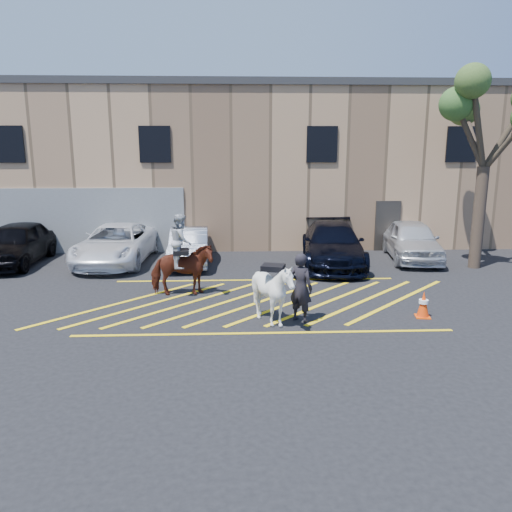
{
  "coord_description": "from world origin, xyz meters",
  "views": [
    {
      "loc": [
        -0.7,
        -14.44,
        4.55
      ],
      "look_at": [
        -0.07,
        0.2,
        1.3
      ],
      "focal_mm": 35.0,
      "sensor_mm": 36.0,
      "label": 1
    }
  ],
  "objects_px": {
    "car_white_pickup": "(116,244)",
    "car_blue_suv": "(333,244)",
    "handler": "(301,287)",
    "car_black_suv": "(16,243)",
    "mounted_bay": "(182,263)",
    "car_silver_sedan": "(189,246)",
    "saddled_white": "(273,292)",
    "traffic_cone": "(423,304)",
    "tree": "(489,113)",
    "car_white_suv": "(412,240)"
  },
  "relations": [
    {
      "from": "car_black_suv",
      "to": "car_blue_suv",
      "type": "distance_m",
      "value": 12.35
    },
    {
      "from": "mounted_bay",
      "to": "tree",
      "type": "distance_m",
      "value": 12.14
    },
    {
      "from": "car_silver_sedan",
      "to": "mounted_bay",
      "type": "height_order",
      "value": "mounted_bay"
    },
    {
      "from": "car_blue_suv",
      "to": "handler",
      "type": "xyz_separation_m",
      "value": [
        -2.07,
        -6.35,
        0.12
      ]
    },
    {
      "from": "traffic_cone",
      "to": "tree",
      "type": "distance_m",
      "value": 8.64
    },
    {
      "from": "car_black_suv",
      "to": "car_white_pickup",
      "type": "relative_size",
      "value": 0.89
    },
    {
      "from": "car_white_pickup",
      "to": "tree",
      "type": "bearing_deg",
      "value": -2.84
    },
    {
      "from": "saddled_white",
      "to": "tree",
      "type": "relative_size",
      "value": 0.26
    },
    {
      "from": "car_silver_sedan",
      "to": "saddled_white",
      "type": "xyz_separation_m",
      "value": [
        2.76,
        -6.99,
        0.17
      ]
    },
    {
      "from": "handler",
      "to": "saddled_white",
      "type": "bearing_deg",
      "value": 56.65
    },
    {
      "from": "car_white_suv",
      "to": "saddled_white",
      "type": "relative_size",
      "value": 2.48
    },
    {
      "from": "car_black_suv",
      "to": "saddled_white",
      "type": "xyz_separation_m",
      "value": [
        9.51,
        -7.18,
        0.04
      ]
    },
    {
      "from": "car_black_suv",
      "to": "car_white_pickup",
      "type": "bearing_deg",
      "value": 0.55
    },
    {
      "from": "handler",
      "to": "mounted_bay",
      "type": "distance_m",
      "value": 4.17
    },
    {
      "from": "car_white_pickup",
      "to": "mounted_bay",
      "type": "height_order",
      "value": "mounted_bay"
    },
    {
      "from": "car_silver_sedan",
      "to": "handler",
      "type": "xyz_separation_m",
      "value": [
        3.51,
        -6.77,
        0.23
      ]
    },
    {
      "from": "car_black_suv",
      "to": "car_silver_sedan",
      "type": "xyz_separation_m",
      "value": [
        6.74,
        -0.19,
        -0.13
      ]
    },
    {
      "from": "traffic_cone",
      "to": "car_silver_sedan",
      "type": "bearing_deg",
      "value": 136.11
    },
    {
      "from": "car_black_suv",
      "to": "car_white_suv",
      "type": "distance_m",
      "value": 15.73
    },
    {
      "from": "car_black_suv",
      "to": "mounted_bay",
      "type": "bearing_deg",
      "value": -33.59
    },
    {
      "from": "car_white_suv",
      "to": "car_silver_sedan",
      "type": "bearing_deg",
      "value": -169.87
    },
    {
      "from": "car_white_pickup",
      "to": "car_blue_suv",
      "type": "xyz_separation_m",
      "value": [
        8.48,
        -0.68,
        0.05
      ]
    },
    {
      "from": "traffic_cone",
      "to": "mounted_bay",
      "type": "bearing_deg",
      "value": 160.97
    },
    {
      "from": "tree",
      "to": "car_black_suv",
      "type": "bearing_deg",
      "value": 175.73
    },
    {
      "from": "car_black_suv",
      "to": "car_white_suv",
      "type": "height_order",
      "value": "car_black_suv"
    },
    {
      "from": "traffic_cone",
      "to": "car_blue_suv",
      "type": "bearing_deg",
      "value": 101.73
    },
    {
      "from": "saddled_white",
      "to": "car_white_pickup",
      "type": "bearing_deg",
      "value": 127.94
    },
    {
      "from": "car_white_pickup",
      "to": "car_white_suv",
      "type": "bearing_deg",
      "value": 3.42
    },
    {
      "from": "car_blue_suv",
      "to": "traffic_cone",
      "type": "distance_m",
      "value": 6.34
    },
    {
      "from": "car_silver_sedan",
      "to": "car_white_suv",
      "type": "distance_m",
      "value": 9.0
    },
    {
      "from": "car_blue_suv",
      "to": "car_white_pickup",
      "type": "bearing_deg",
      "value": -178.56
    },
    {
      "from": "handler",
      "to": "traffic_cone",
      "type": "bearing_deg",
      "value": -137.12
    },
    {
      "from": "car_white_pickup",
      "to": "traffic_cone",
      "type": "bearing_deg",
      "value": -32.22
    },
    {
      "from": "car_white_pickup",
      "to": "car_blue_suv",
      "type": "distance_m",
      "value": 8.51
    },
    {
      "from": "handler",
      "to": "car_black_suv",
      "type": "bearing_deg",
      "value": 6.03
    },
    {
      "from": "handler",
      "to": "mounted_bay",
      "type": "relative_size",
      "value": 0.72
    },
    {
      "from": "car_black_suv",
      "to": "mounted_bay",
      "type": "relative_size",
      "value": 1.9
    },
    {
      "from": "tree",
      "to": "car_blue_suv",
      "type": "bearing_deg",
      "value": 172.37
    },
    {
      "from": "saddled_white",
      "to": "traffic_cone",
      "type": "bearing_deg",
      "value": 5.27
    },
    {
      "from": "car_white_pickup",
      "to": "car_white_suv",
      "type": "relative_size",
      "value": 1.17
    },
    {
      "from": "car_blue_suv",
      "to": "mounted_bay",
      "type": "height_order",
      "value": "mounted_bay"
    },
    {
      "from": "car_white_suv",
      "to": "tree",
      "type": "relative_size",
      "value": 0.63
    },
    {
      "from": "handler",
      "to": "mounted_bay",
      "type": "xyz_separation_m",
      "value": [
        -3.36,
        2.48,
        0.11
      ]
    },
    {
      "from": "car_silver_sedan",
      "to": "saddled_white",
      "type": "bearing_deg",
      "value": -71.02
    },
    {
      "from": "handler",
      "to": "tree",
      "type": "bearing_deg",
      "value": -102.47
    },
    {
      "from": "tree",
      "to": "car_silver_sedan",
      "type": "bearing_deg",
      "value": 174.08
    },
    {
      "from": "mounted_bay",
      "to": "saddled_white",
      "type": "bearing_deg",
      "value": -45.97
    },
    {
      "from": "mounted_bay",
      "to": "car_black_suv",
      "type": "bearing_deg",
      "value": 146.98
    },
    {
      "from": "car_blue_suv",
      "to": "car_silver_sedan",
      "type": "bearing_deg",
      "value": -178.25
    },
    {
      "from": "traffic_cone",
      "to": "saddled_white",
      "type": "bearing_deg",
      "value": -174.73
    }
  ]
}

